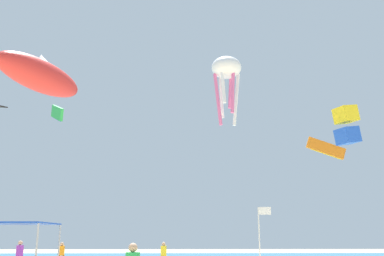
# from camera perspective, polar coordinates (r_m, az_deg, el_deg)

# --- Properties ---
(canopy_tent) EXTENTS (3.26, 3.09, 2.64)m
(canopy_tent) POSITION_cam_1_polar(r_m,az_deg,el_deg) (19.30, -22.58, -11.66)
(canopy_tent) COLOR #B2B2B7
(canopy_tent) RESTS_ON ground
(person_leftmost) EXTENTS (0.48, 0.43, 1.83)m
(person_leftmost) POSITION_cam_1_polar(r_m,az_deg,el_deg) (29.75, -21.49, -14.91)
(person_leftmost) COLOR brown
(person_leftmost) RESTS_ON ground
(person_central) EXTENTS (0.40, 0.41, 1.69)m
(person_central) POSITION_cam_1_polar(r_m,az_deg,el_deg) (31.53, -3.71, -15.83)
(person_central) COLOR brown
(person_central) RESTS_ON ground
(person_far_shore) EXTENTS (0.45, 0.40, 1.68)m
(person_far_shore) POSITION_cam_1_polar(r_m,az_deg,el_deg) (33.58, -16.58, -15.19)
(person_far_shore) COLOR brown
(person_far_shore) RESTS_ON ground
(banner_flag) EXTENTS (0.61, 0.06, 3.41)m
(banner_flag) POSITION_cam_1_polar(r_m,az_deg,el_deg) (20.65, 8.93, -13.81)
(banner_flag) COLOR silver
(banner_flag) RESTS_ON ground
(kite_parafoil_green) EXTENTS (1.91, 3.22, 2.15)m
(kite_parafoil_green) POSITION_cam_1_polar(r_m,az_deg,el_deg) (38.79, -17.11, 1.87)
(kite_parafoil_green) COLOR green
(kite_inflatable_red) EXTENTS (4.67, 6.58, 2.45)m
(kite_inflatable_red) POSITION_cam_1_polar(r_m,az_deg,el_deg) (26.66, -19.13, 6.48)
(kite_inflatable_red) COLOR red
(kite_box_yellow) EXTENTS (1.60, 1.52, 2.57)m
(kite_box_yellow) POSITION_cam_1_polar(r_m,az_deg,el_deg) (29.76, 19.44, 0.35)
(kite_box_yellow) COLOR yellow
(kite_octopus_white) EXTENTS (2.97, 2.97, 5.19)m
(kite_octopus_white) POSITION_cam_1_polar(r_m,az_deg,el_deg) (32.63, 4.50, 7.37)
(kite_octopus_white) COLOR white
(kite_parafoil_orange) EXTENTS (3.50, 0.56, 2.13)m
(kite_parafoil_orange) POSITION_cam_1_polar(r_m,az_deg,el_deg) (40.43, 17.00, -2.55)
(kite_parafoil_orange) COLOR orange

